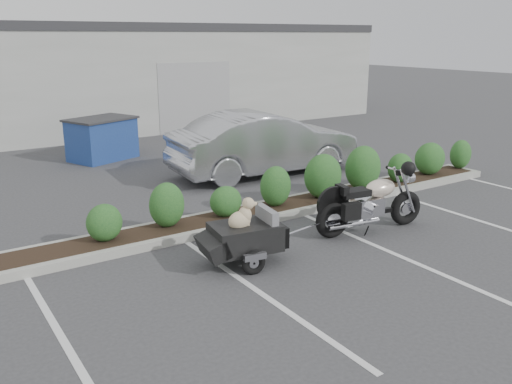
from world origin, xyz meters
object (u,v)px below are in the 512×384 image
pet_trailer (244,236)px  dumpster (102,138)px  sedan (265,143)px  motorcycle (371,204)px

pet_trailer → dumpster: bearing=94.4°
dumpster → pet_trailer: bearing=-115.5°
sedan → dumpster: (-3.02, 4.12, -0.20)m
sedan → motorcycle: bearing=174.0°
sedan → dumpster: sedan is taller
pet_trailer → sedan: size_ratio=0.38×
pet_trailer → sedan: (3.60, 4.71, 0.36)m
sedan → pet_trailer: bearing=146.4°
motorcycle → sedan: (0.82, 4.73, 0.29)m
pet_trailer → sedan: bearing=60.7°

